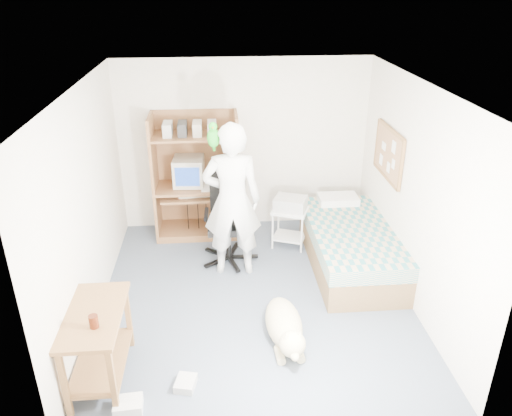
# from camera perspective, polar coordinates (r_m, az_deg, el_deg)

# --- Properties ---
(floor) EXTENTS (4.00, 4.00, 0.00)m
(floor) POSITION_cam_1_polar(r_m,az_deg,el_deg) (6.08, -0.12, -10.08)
(floor) COLOR #495563
(floor) RESTS_ON ground
(wall_back) EXTENTS (3.60, 0.02, 2.50)m
(wall_back) POSITION_cam_1_polar(r_m,az_deg,el_deg) (7.32, -1.40, 7.17)
(wall_back) COLOR silver
(wall_back) RESTS_ON floor
(wall_right) EXTENTS (0.02, 4.00, 2.50)m
(wall_right) POSITION_cam_1_polar(r_m,az_deg,el_deg) (5.87, 17.69, 1.28)
(wall_right) COLOR silver
(wall_right) RESTS_ON floor
(wall_left) EXTENTS (0.02, 4.00, 2.50)m
(wall_left) POSITION_cam_1_polar(r_m,az_deg,el_deg) (5.62, -18.76, 0.05)
(wall_left) COLOR silver
(wall_left) RESTS_ON floor
(ceiling) EXTENTS (3.60, 4.00, 0.02)m
(ceiling) POSITION_cam_1_polar(r_m,az_deg,el_deg) (5.07, -0.14, 13.70)
(ceiling) COLOR white
(ceiling) RESTS_ON wall_back
(computer_hutch) EXTENTS (1.20, 0.63, 1.80)m
(computer_hutch) POSITION_cam_1_polar(r_m,az_deg,el_deg) (7.21, -6.80, 3.10)
(computer_hutch) COLOR brown
(computer_hutch) RESTS_ON floor
(bed) EXTENTS (1.02, 2.02, 0.66)m
(bed) POSITION_cam_1_polar(r_m,az_deg,el_deg) (6.65, 10.72, -4.29)
(bed) COLOR brown
(bed) RESTS_ON floor
(side_desk) EXTENTS (0.50, 1.00, 0.75)m
(side_desk) POSITION_cam_1_polar(r_m,az_deg,el_deg) (4.94, -17.67, -13.80)
(side_desk) COLOR brown
(side_desk) RESTS_ON floor
(corkboard) EXTENTS (0.04, 0.94, 0.66)m
(corkboard) POSITION_cam_1_polar(r_m,az_deg,el_deg) (6.57, 14.90, 6.04)
(corkboard) COLOR #A16F48
(corkboard) RESTS_ON wall_right
(office_chair) EXTENTS (0.67, 0.67, 1.19)m
(office_chair) POSITION_cam_1_polar(r_m,az_deg,el_deg) (6.65, -3.17, -2.50)
(office_chair) COLOR black
(office_chair) RESTS_ON floor
(person) EXTENTS (0.74, 0.50, 1.98)m
(person) POSITION_cam_1_polar(r_m,az_deg,el_deg) (6.12, -2.75, 0.84)
(person) COLOR white
(person) RESTS_ON floor
(parrot) EXTENTS (0.15, 0.25, 0.40)m
(parrot) POSITION_cam_1_polar(r_m,az_deg,el_deg) (5.84, -4.91, 8.19)
(parrot) COLOR #189315
(parrot) RESTS_ON person
(dog) EXTENTS (0.42, 1.16, 0.44)m
(dog) POSITION_cam_1_polar(r_m,az_deg,el_deg) (5.34, 3.32, -13.31)
(dog) COLOR beige
(dog) RESTS_ON floor
(printer_cart) EXTENTS (0.57, 0.52, 0.56)m
(printer_cart) POSITION_cam_1_polar(r_m,az_deg,el_deg) (6.98, 3.89, -1.58)
(printer_cart) COLOR white
(printer_cart) RESTS_ON floor
(printer) EXTENTS (0.51, 0.45, 0.18)m
(printer) POSITION_cam_1_polar(r_m,az_deg,el_deg) (6.86, 3.96, 0.50)
(printer) COLOR #AFAFAA
(printer) RESTS_ON printer_cart
(crt_monitor) EXTENTS (0.44, 0.47, 0.40)m
(crt_monitor) POSITION_cam_1_polar(r_m,az_deg,el_deg) (7.17, -7.69, 4.19)
(crt_monitor) COLOR beige
(crt_monitor) RESTS_ON computer_hutch
(keyboard) EXTENTS (0.46, 0.19, 0.03)m
(keyboard) POSITION_cam_1_polar(r_m,az_deg,el_deg) (7.13, -7.03, 1.49)
(keyboard) COLOR beige
(keyboard) RESTS_ON computer_hutch
(pencil_cup) EXTENTS (0.08, 0.08, 0.12)m
(pencil_cup) POSITION_cam_1_polar(r_m,az_deg,el_deg) (7.12, -4.16, 2.92)
(pencil_cup) COLOR gold
(pencil_cup) RESTS_ON computer_hutch
(drink_glass) EXTENTS (0.08, 0.08, 0.12)m
(drink_glass) POSITION_cam_1_polar(r_m,az_deg,el_deg) (4.59, -18.06, -12.23)
(drink_glass) COLOR #43180A
(drink_glass) RESTS_ON side_desk
(floor_box_a) EXTENTS (0.26, 0.22, 0.10)m
(floor_box_a) POSITION_cam_1_polar(r_m,az_deg,el_deg) (4.87, -14.40, -21.02)
(floor_box_a) COLOR silver
(floor_box_a) RESTS_ON floor
(floor_box_b) EXTENTS (0.22, 0.25, 0.08)m
(floor_box_b) POSITION_cam_1_polar(r_m,az_deg,el_deg) (4.98, -8.04, -19.23)
(floor_box_b) COLOR #B9BAB4
(floor_box_b) RESTS_ON floor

